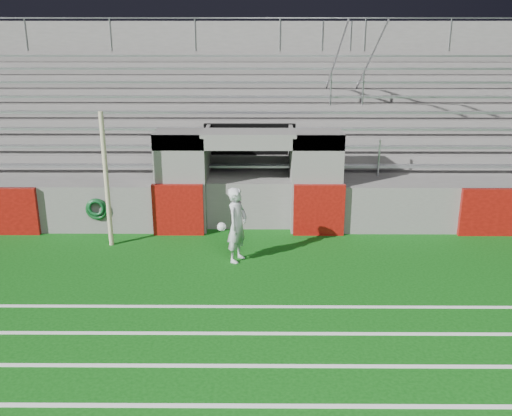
{
  "coord_description": "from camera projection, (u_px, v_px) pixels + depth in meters",
  "views": [
    {
      "loc": [
        0.27,
        -10.87,
        5.22
      ],
      "look_at": [
        0.2,
        1.8,
        1.1
      ],
      "focal_mm": 40.0,
      "sensor_mm": 36.0,
      "label": 1
    }
  ],
  "objects": [
    {
      "name": "field_post",
      "position": [
        106.0,
        180.0,
        13.59
      ],
      "size": [
        0.11,
        0.11,
        3.29
      ],
      "primitive_type": "cylinder",
      "color": "#BCAE8B",
      "rests_on": "ground"
    },
    {
      "name": "stadium_structure",
      "position": [
        251.0,
        140.0,
        19.07
      ],
      "size": [
        26.0,
        8.48,
        5.42
      ],
      "color": "#5F5D5A",
      "rests_on": "ground"
    },
    {
      "name": "ground",
      "position": [
        246.0,
        284.0,
        11.95
      ],
      "size": [
        90.0,
        90.0,
        0.0
      ],
      "primitive_type": "plane",
      "color": "#0B460D",
      "rests_on": "ground"
    },
    {
      "name": "goalkeeper_with_ball",
      "position": [
        237.0,
        225.0,
        12.9
      ],
      "size": [
        0.77,
        0.75,
        1.74
      ],
      "color": "silver",
      "rests_on": "ground"
    },
    {
      "name": "hose_coil",
      "position": [
        97.0,
        209.0,
        14.55
      ],
      "size": [
        0.58,
        0.15,
        0.58
      ],
      "color": "#0D4119",
      "rests_on": "ground"
    }
  ]
}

